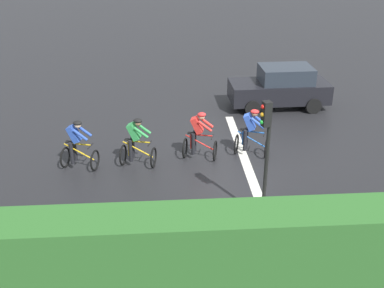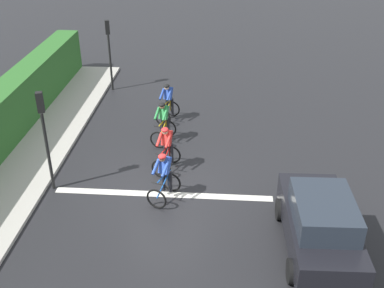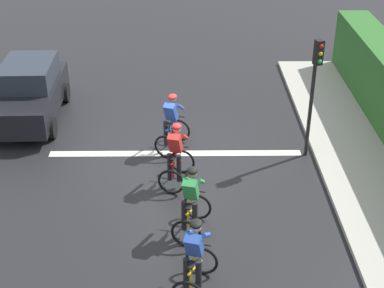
{
  "view_description": "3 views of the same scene",
  "coord_description": "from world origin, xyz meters",
  "views": [
    {
      "loc": [
        -14.14,
        2.39,
        7.35
      ],
      "look_at": [
        -0.57,
        1.44,
        0.79
      ],
      "focal_mm": 44.34,
      "sensor_mm": 36.0,
      "label": 1
    },
    {
      "loc": [
        1.83,
        -12.69,
        8.67
      ],
      "look_at": [
        0.83,
        1.01,
        1.13
      ],
      "focal_mm": 43.98,
      "sensor_mm": 36.0,
      "label": 2
    },
    {
      "loc": [
        -0.34,
        13.43,
        7.97
      ],
      "look_at": [
        -0.45,
        1.02,
        1.06
      ],
      "focal_mm": 53.53,
      "sensor_mm": 36.0,
      "label": 3
    }
  ],
  "objects": [
    {
      "name": "cyclist_lead",
      "position": [
        -0.47,
        5.07,
        0.8
      ],
      "size": [
        0.95,
        1.23,
        1.66
      ],
      "color": "black",
      "rests_on": "ground"
    },
    {
      "name": "road_marking_stop_line",
      "position": [
        0.0,
        -0.35,
        0.0
      ],
      "size": [
        7.0,
        0.3,
        0.01
      ],
      "primitive_type": "cube",
      "color": "silver",
      "rests_on": "ground"
    },
    {
      "name": "cyclist_mid",
      "position": [
        -0.05,
        1.18,
        0.8
      ],
      "size": [
        0.94,
        1.22,
        1.66
      ],
      "color": "black",
      "rests_on": "ground"
    },
    {
      "name": "cyclist_second",
      "position": [
        -0.42,
        3.21,
        0.8
      ],
      "size": [
        0.93,
        1.21,
        1.66
      ],
      "color": "black",
      "rests_on": "ground"
    },
    {
      "name": "car_black",
      "position": [
        4.48,
        -2.63,
        0.87
      ],
      "size": [
        1.97,
        4.14,
        1.76
      ],
      "color": "black",
      "rests_on": "ground"
    },
    {
      "name": "ground_plane",
      "position": [
        0.0,
        0.0,
        0.0
      ],
      "size": [
        80.0,
        80.0,
        0.0
      ],
      "primitive_type": "plane",
      "color": "black"
    },
    {
      "name": "cyclist_fourth",
      "position": [
        0.09,
        -0.58,
        0.8
      ],
      "size": [
        1.0,
        1.25,
        1.66
      ],
      "color": "black",
      "rests_on": "ground"
    },
    {
      "name": "traffic_light_near_crossing",
      "position": [
        -3.63,
        -0.2,
        2.22
      ],
      "size": [
        0.24,
        0.31,
        3.34
      ],
      "color": "black",
      "rests_on": "ground"
    }
  ]
}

